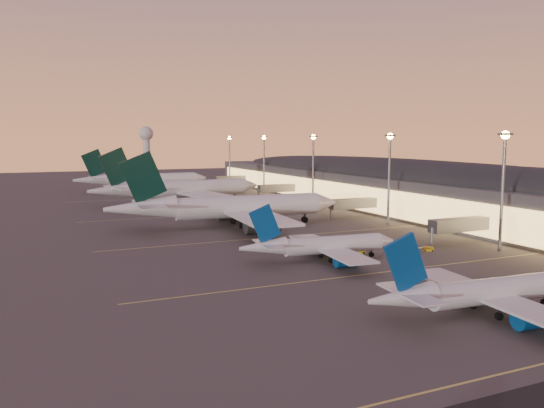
{
  "coord_description": "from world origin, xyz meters",
  "views": [
    {
      "loc": [
        -54.96,
        -82.96,
        24.0
      ],
      "look_at": [
        2.0,
        45.0,
        7.0
      ],
      "focal_mm": 35.0,
      "sensor_mm": 36.0,
      "label": 1
    }
  ],
  "objects_px": {
    "airliner_narrow_north": "(320,246)",
    "baggage_tug_a": "(544,290)",
    "baggage_tug_c": "(357,251)",
    "airliner_wide_far": "(143,180)",
    "airliner_wide_near": "(229,207)",
    "radar_tower": "(146,143)",
    "airliner_narrow_south": "(479,293)",
    "airliner_wide_mid": "(180,189)",
    "baggage_tug_d": "(426,249)"
  },
  "relations": [
    {
      "from": "airliner_narrow_north",
      "to": "baggage_tug_a",
      "type": "distance_m",
      "value": 40.18
    },
    {
      "from": "baggage_tug_a",
      "to": "baggage_tug_c",
      "type": "xyz_separation_m",
      "value": [
        -10.25,
        37.37,
        -0.06
      ]
    },
    {
      "from": "airliner_wide_far",
      "to": "baggage_tug_a",
      "type": "relative_size",
      "value": 14.61
    },
    {
      "from": "airliner_wide_near",
      "to": "radar_tower",
      "type": "height_order",
      "value": "radar_tower"
    },
    {
      "from": "airliner_narrow_south",
      "to": "radar_tower",
      "type": "distance_m",
      "value": 290.84
    },
    {
      "from": "airliner_narrow_south",
      "to": "airliner_narrow_north",
      "type": "bearing_deg",
      "value": 100.04
    },
    {
      "from": "airliner_narrow_north",
      "to": "airliner_wide_far",
      "type": "height_order",
      "value": "airliner_wide_far"
    },
    {
      "from": "airliner_wide_mid",
      "to": "baggage_tug_a",
      "type": "height_order",
      "value": "airliner_wide_mid"
    },
    {
      "from": "airliner_wide_far",
      "to": "airliner_narrow_north",
      "type": "bearing_deg",
      "value": -90.76
    },
    {
      "from": "airliner_wide_near",
      "to": "radar_tower",
      "type": "xyz_separation_m",
      "value": [
        16.87,
        205.72,
        16.42
      ]
    },
    {
      "from": "airliner_narrow_south",
      "to": "baggage_tug_d",
      "type": "bearing_deg",
      "value": 63.39
    },
    {
      "from": "baggage_tug_d",
      "to": "airliner_narrow_north",
      "type": "bearing_deg",
      "value": -152.21
    },
    {
      "from": "baggage_tug_d",
      "to": "radar_tower",
      "type": "bearing_deg",
      "value": 122.83
    },
    {
      "from": "airliner_narrow_north",
      "to": "baggage_tug_a",
      "type": "height_order",
      "value": "airliner_narrow_north"
    },
    {
      "from": "airliner_wide_far",
      "to": "baggage_tug_c",
      "type": "distance_m",
      "value": 158.79
    },
    {
      "from": "airliner_wide_far",
      "to": "radar_tower",
      "type": "height_order",
      "value": "radar_tower"
    },
    {
      "from": "airliner_wide_mid",
      "to": "baggage_tug_c",
      "type": "height_order",
      "value": "airliner_wide_mid"
    },
    {
      "from": "airliner_wide_mid",
      "to": "baggage_tug_a",
      "type": "distance_m",
      "value": 139.96
    },
    {
      "from": "baggage_tug_c",
      "to": "baggage_tug_d",
      "type": "xyz_separation_m",
      "value": [
        14.78,
        -4.42,
        -0.06
      ]
    },
    {
      "from": "airliner_wide_mid",
      "to": "baggage_tug_d",
      "type": "distance_m",
      "value": 108.71
    },
    {
      "from": "airliner_wide_mid",
      "to": "baggage_tug_d",
      "type": "relative_size",
      "value": 20.2
    },
    {
      "from": "airliner_wide_far",
      "to": "radar_tower",
      "type": "distance_m",
      "value": 94.55
    },
    {
      "from": "airliner_narrow_north",
      "to": "radar_tower",
      "type": "xyz_separation_m",
      "value": [
        14.09,
        252.33,
        18.79
      ]
    },
    {
      "from": "airliner_wide_near",
      "to": "airliner_wide_far",
      "type": "xyz_separation_m",
      "value": [
        -2.26,
        114.64,
        -0.3
      ]
    },
    {
      "from": "airliner_wide_near",
      "to": "airliner_wide_far",
      "type": "distance_m",
      "value": 114.67
    },
    {
      "from": "airliner_wide_mid",
      "to": "baggage_tug_a",
      "type": "xyz_separation_m",
      "value": [
        23.34,
        -137.91,
        -4.98
      ]
    },
    {
      "from": "airliner_narrow_south",
      "to": "airliner_wide_near",
      "type": "distance_m",
      "value": 84.62
    },
    {
      "from": "airliner_narrow_south",
      "to": "baggage_tug_d",
      "type": "height_order",
      "value": "airliner_narrow_south"
    },
    {
      "from": "baggage_tug_d",
      "to": "airliner_wide_far",
      "type": "bearing_deg",
      "value": 130.93
    },
    {
      "from": "airliner_wide_near",
      "to": "baggage_tug_a",
      "type": "distance_m",
      "value": 84.27
    },
    {
      "from": "airliner_wide_far",
      "to": "baggage_tug_c",
      "type": "xyz_separation_m",
      "value": [
        15.98,
        -157.91,
        -4.67
      ]
    },
    {
      "from": "airliner_narrow_south",
      "to": "airliner_wide_near",
      "type": "height_order",
      "value": "airliner_wide_near"
    },
    {
      "from": "baggage_tug_c",
      "to": "baggage_tug_d",
      "type": "relative_size",
      "value": 1.13
    },
    {
      "from": "airliner_wide_far",
      "to": "radar_tower",
      "type": "bearing_deg",
      "value": 75.6
    },
    {
      "from": "radar_tower",
      "to": "baggage_tug_a",
      "type": "distance_m",
      "value": 287.24
    },
    {
      "from": "airliner_wide_mid",
      "to": "airliner_wide_far",
      "type": "height_order",
      "value": "airliner_wide_mid"
    },
    {
      "from": "airliner_narrow_north",
      "to": "baggage_tug_c",
      "type": "bearing_deg",
      "value": 22.0
    },
    {
      "from": "airliner_narrow_north",
      "to": "baggage_tug_c",
      "type": "height_order",
      "value": "airliner_narrow_north"
    },
    {
      "from": "baggage_tug_c",
      "to": "airliner_wide_mid",
      "type": "bearing_deg",
      "value": 129.76
    },
    {
      "from": "airliner_wide_near",
      "to": "airliner_narrow_north",
      "type": "bearing_deg",
      "value": -83.23
    },
    {
      "from": "baggage_tug_a",
      "to": "baggage_tug_d",
      "type": "xyz_separation_m",
      "value": [
        4.54,
        32.95,
        -0.12
      ]
    },
    {
      "from": "airliner_wide_mid",
      "to": "baggage_tug_c",
      "type": "xyz_separation_m",
      "value": [
        13.09,
        -100.53,
        -5.04
      ]
    },
    {
      "from": "radar_tower",
      "to": "airliner_wide_far",
      "type": "bearing_deg",
      "value": -101.86
    },
    {
      "from": "airliner_narrow_south",
      "to": "baggage_tug_c",
      "type": "xyz_separation_m",
      "value": [
        7.19,
        41.06,
        -2.68
      ]
    },
    {
      "from": "radar_tower",
      "to": "baggage_tug_a",
      "type": "height_order",
      "value": "radar_tower"
    },
    {
      "from": "airliner_narrow_north",
      "to": "radar_tower",
      "type": "distance_m",
      "value": 253.42
    },
    {
      "from": "airliner_narrow_north",
      "to": "baggage_tug_a",
      "type": "bearing_deg",
      "value": -53.04
    },
    {
      "from": "airliner_wide_near",
      "to": "airliner_wide_mid",
      "type": "height_order",
      "value": "airliner_wide_mid"
    },
    {
      "from": "airliner_narrow_south",
      "to": "baggage_tug_c",
      "type": "distance_m",
      "value": 41.77
    },
    {
      "from": "baggage_tug_a",
      "to": "baggage_tug_c",
      "type": "distance_m",
      "value": 38.75
    }
  ]
}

